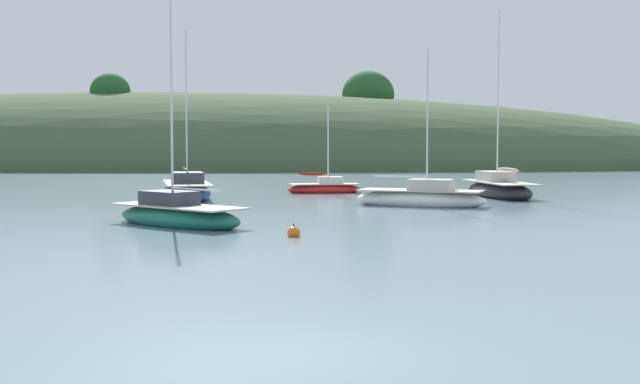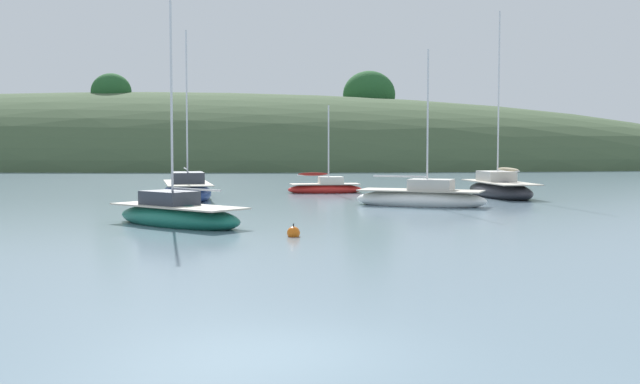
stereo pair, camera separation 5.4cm
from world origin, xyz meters
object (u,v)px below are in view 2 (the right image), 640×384
sailboat_teal_outer (499,189)px  sailboat_yellow_far (177,215)px  sailboat_orange_cutter (187,191)px  sailboat_white_near (422,198)px  mooring_buoy_channel (293,233)px  sailboat_navy_dinghy (325,188)px

sailboat_teal_outer → sailboat_yellow_far: 22.27m
sailboat_orange_cutter → sailboat_teal_outer: 17.78m
sailboat_orange_cutter → sailboat_yellow_far: size_ratio=1.06×
sailboat_white_near → mooring_buoy_channel: 14.25m
mooring_buoy_channel → sailboat_orange_cutter: bearing=111.6°
sailboat_orange_cutter → sailboat_teal_outer: size_ratio=0.88×
sailboat_teal_outer → sailboat_yellow_far: sailboat_teal_outer is taller
sailboat_teal_outer → sailboat_navy_dinghy: (-10.10, 3.43, -0.13)m
sailboat_orange_cutter → mooring_buoy_channel: bearing=-68.4°
sailboat_yellow_far → sailboat_navy_dinghy: 20.28m
sailboat_teal_outer → mooring_buoy_channel: 22.40m
mooring_buoy_channel → sailboat_navy_dinghy: bearing=88.6°
sailboat_orange_cutter → sailboat_navy_dinghy: sailboat_orange_cutter is taller
sailboat_navy_dinghy → sailboat_yellow_far: bearing=-105.0°
sailboat_orange_cutter → mooring_buoy_channel: (7.00, -17.71, -0.32)m
sailboat_teal_outer → sailboat_yellow_far: bearing=-133.5°
sailboat_teal_outer → sailboat_white_near: sailboat_teal_outer is taller
sailboat_teal_outer → mooring_buoy_channel: size_ratio=20.17×
sailboat_navy_dinghy → sailboat_white_near: size_ratio=0.70×
sailboat_yellow_far → mooring_buoy_channel: sailboat_yellow_far is taller
sailboat_yellow_far → sailboat_white_near: size_ratio=1.14×
sailboat_yellow_far → sailboat_navy_dinghy: bearing=75.0°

